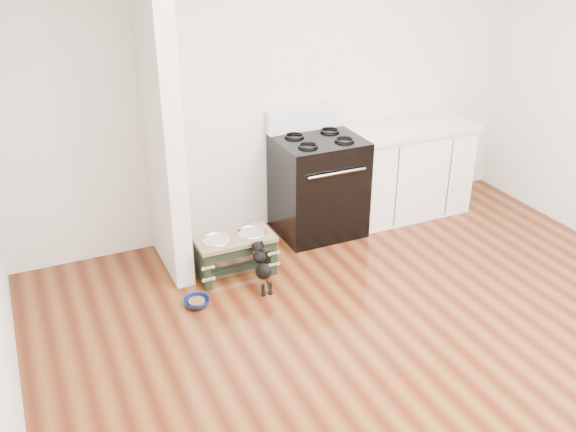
{
  "coord_description": "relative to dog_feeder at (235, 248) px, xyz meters",
  "views": [
    {
      "loc": [
        -2.26,
        -2.69,
        2.84
      ],
      "look_at": [
        -0.37,
        1.46,
        0.59
      ],
      "focal_mm": 40.0,
      "sensor_mm": 36.0,
      "label": 1
    }
  ],
  "objects": [
    {
      "name": "ground",
      "position": [
        0.74,
        -1.72,
        -0.25
      ],
      "size": [
        5.0,
        5.0,
        0.0
      ],
      "primitive_type": "plane",
      "color": "#451B0C",
      "rests_on": "ground"
    },
    {
      "name": "room_shell",
      "position": [
        0.74,
        -1.72,
        1.37
      ],
      "size": [
        5.0,
        5.0,
        5.0
      ],
      "color": "silver",
      "rests_on": "ground"
    },
    {
      "name": "partition_wall",
      "position": [
        -0.44,
        0.38,
        1.1
      ],
      "size": [
        0.15,
        0.8,
        2.7
      ],
      "primitive_type": "cube",
      "color": "silver",
      "rests_on": "ground"
    },
    {
      "name": "oven_range",
      "position": [
        0.99,
        0.44,
        0.22
      ],
      "size": [
        0.76,
        0.69,
        1.14
      ],
      "color": "black",
      "rests_on": "ground"
    },
    {
      "name": "cabinet_run",
      "position": [
        1.97,
        0.46,
        0.2
      ],
      "size": [
        1.24,
        0.64,
        0.91
      ],
      "color": "white",
      "rests_on": "ground"
    },
    {
      "name": "dog_feeder",
      "position": [
        0.0,
        0.0,
        0.0
      ],
      "size": [
        0.65,
        0.35,
        0.37
      ],
      "color": "black",
      "rests_on": "ground"
    },
    {
      "name": "puppy",
      "position": [
        0.12,
        -0.3,
        -0.04
      ],
      "size": [
        0.11,
        0.33,
        0.4
      ],
      "color": "black",
      "rests_on": "ground"
    },
    {
      "name": "floor_bowl",
      "position": [
        -0.44,
        -0.32,
        -0.22
      ],
      "size": [
        0.26,
        0.26,
        0.06
      ],
      "rotation": [
        0.0,
        0.0,
        0.35
      ],
      "color": "#0C1A56",
      "rests_on": "ground"
    }
  ]
}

